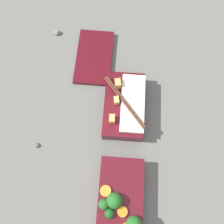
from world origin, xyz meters
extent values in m
plane|color=slate|center=(0.00, 0.00, 0.00)|extent=(3.00, 3.00, 0.00)
cube|color=#510F19|center=(-0.13, 0.01, 0.02)|extent=(0.22, 0.12, 0.05)
sphere|color=#19511E|center=(-0.17, 0.03, 0.05)|extent=(0.03, 0.03, 0.03)
sphere|color=#236023|center=(-0.19, -0.03, 0.06)|extent=(0.04, 0.04, 0.04)
sphere|color=#236023|center=(-0.15, 0.05, 0.06)|extent=(0.03, 0.03, 0.03)
sphere|color=#236023|center=(-0.14, 0.02, 0.06)|extent=(0.04, 0.04, 0.04)
cylinder|color=orange|center=(-0.17, 0.00, 0.05)|extent=(0.04, 0.04, 0.01)
cylinder|color=orange|center=(-0.12, 0.05, 0.05)|extent=(0.04, 0.04, 0.01)
cube|color=#510F19|center=(0.15, 0.01, 0.02)|extent=(0.22, 0.12, 0.05)
cube|color=white|center=(0.15, -0.01, 0.05)|extent=(0.19, 0.07, 0.01)
cube|color=#F4A356|center=(0.09, 0.05, 0.06)|extent=(0.02, 0.02, 0.02)
cube|color=#EAB266|center=(0.15, 0.04, 0.06)|extent=(0.02, 0.02, 0.02)
cube|color=#F4A356|center=(0.21, 0.04, 0.06)|extent=(0.03, 0.02, 0.03)
sphere|color=#4C1E4C|center=(0.21, 0.04, 0.05)|extent=(0.01, 0.01, 0.01)
cylinder|color=#56331E|center=(0.15, 0.01, 0.06)|extent=(0.16, 0.13, 0.01)
cylinder|color=#56331E|center=(0.15, 0.02, 0.06)|extent=(0.16, 0.13, 0.01)
cube|color=#510F19|center=(0.33, 0.13, 0.01)|extent=(0.21, 0.13, 0.02)
sphere|color=#595651|center=(0.01, 0.27, 0.00)|extent=(0.02, 0.02, 0.02)
sphere|color=#7A6B5B|center=(0.42, 0.27, 0.01)|extent=(0.02, 0.02, 0.02)
camera|label=1|loc=(-0.16, 0.03, 0.80)|focal=42.00mm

